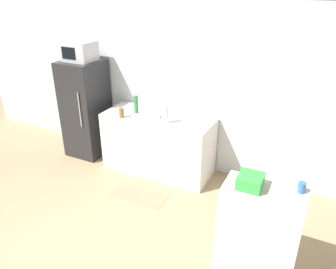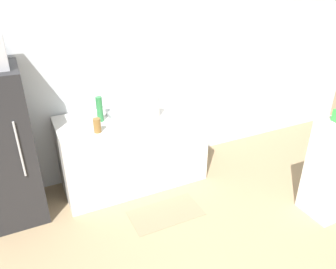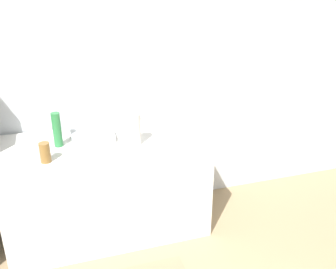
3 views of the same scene
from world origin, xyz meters
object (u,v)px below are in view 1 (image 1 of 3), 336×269
at_px(bottle_tall, 136,104).
at_px(bottle_short, 121,113).
at_px(microwave, 79,51).
at_px(basket, 250,181).
at_px(jar, 302,188).
at_px(refrigerator, 86,109).
at_px(paper_towel_roll, 165,115).

distance_m(bottle_tall, bottle_short, 0.28).
bearing_deg(microwave, bottle_short, -16.93).
bearing_deg(basket, bottle_short, 151.99).
relative_size(basket, jar, 2.28).
relative_size(refrigerator, microwave, 3.47).
height_order(microwave, bottle_tall, microwave).
distance_m(microwave, paper_towel_roll, 1.77).
relative_size(refrigerator, jar, 15.88).
distance_m(bottle_tall, jar, 2.86).
height_order(basket, paper_towel_roll, basket).
relative_size(bottle_tall, jar, 2.70).
bearing_deg(microwave, refrigerator, 72.81).
bearing_deg(paper_towel_roll, bottle_short, -171.55).
relative_size(refrigerator, basket, 6.95).
height_order(refrigerator, basket, refrigerator).
xyz_separation_m(microwave, bottle_short, (0.92, -0.28, -0.78)).
bearing_deg(jar, basket, -164.72).
height_order(bottle_short, jar, jar).
height_order(bottle_tall, basket, bottle_tall).
xyz_separation_m(refrigerator, bottle_short, (0.92, -0.28, 0.19)).
bearing_deg(basket, bottle_tall, 145.81).
height_order(microwave, jar, microwave).
height_order(bottle_short, basket, basket).
xyz_separation_m(bottle_tall, paper_towel_roll, (0.58, -0.15, -0.01)).
relative_size(microwave, basket, 2.01).
xyz_separation_m(microwave, bottle_tall, (1.03, -0.02, -0.72)).
relative_size(microwave, bottle_short, 3.13).
bearing_deg(bottle_tall, microwave, 178.62).
xyz_separation_m(refrigerator, paper_towel_roll, (1.61, -0.18, 0.25)).
relative_size(refrigerator, paper_towel_roll, 6.28).
relative_size(bottle_tall, basket, 1.18).
distance_m(refrigerator, microwave, 0.97).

